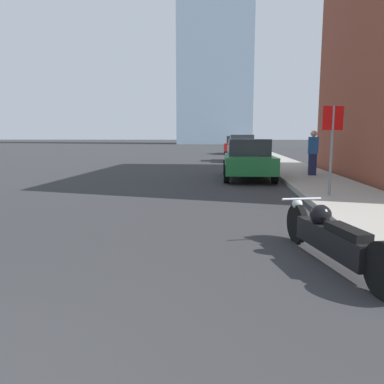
{
  "coord_description": "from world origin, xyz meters",
  "views": [
    {
      "loc": [
        2.18,
        -0.8,
        1.66
      ],
      "look_at": [
        1.51,
        6.16,
        0.62
      ],
      "focal_mm": 35.0,
      "sensor_mm": 36.0,
      "label": 1
    }
  ],
  "objects_px": {
    "parked_car_green": "(248,159)",
    "stop_sign": "(332,135)",
    "parked_car_white": "(241,148)",
    "pedestrian": "(313,152)",
    "motorcycle": "(331,237)",
    "parked_car_red": "(236,145)"
  },
  "relations": [
    {
      "from": "parked_car_green",
      "to": "stop_sign",
      "type": "bearing_deg",
      "value": -70.67
    },
    {
      "from": "parked_car_white",
      "to": "pedestrian",
      "type": "bearing_deg",
      "value": -78.66
    },
    {
      "from": "pedestrian",
      "to": "parked_car_green",
      "type": "bearing_deg",
      "value": -174.66
    },
    {
      "from": "motorcycle",
      "to": "parked_car_red",
      "type": "xyz_separation_m",
      "value": [
        -0.59,
        31.59,
        0.48
      ]
    },
    {
      "from": "motorcycle",
      "to": "pedestrian",
      "type": "relative_size",
      "value": 1.52
    },
    {
      "from": "parked_car_white",
      "to": "stop_sign",
      "type": "relative_size",
      "value": 1.77
    },
    {
      "from": "parked_car_white",
      "to": "parked_car_red",
      "type": "distance_m",
      "value": 10.96
    },
    {
      "from": "parked_car_white",
      "to": "stop_sign",
      "type": "distance_m",
      "value": 15.74
    },
    {
      "from": "motorcycle",
      "to": "parked_car_white",
      "type": "bearing_deg",
      "value": 77.33
    },
    {
      "from": "pedestrian",
      "to": "parked_car_white",
      "type": "bearing_deg",
      "value": 103.0
    },
    {
      "from": "parked_car_red",
      "to": "stop_sign",
      "type": "distance_m",
      "value": 26.66
    },
    {
      "from": "parked_car_red",
      "to": "stop_sign",
      "type": "height_order",
      "value": "stop_sign"
    },
    {
      "from": "motorcycle",
      "to": "stop_sign",
      "type": "distance_m",
      "value": 5.34
    },
    {
      "from": "parked_car_green",
      "to": "parked_car_white",
      "type": "height_order",
      "value": "parked_car_white"
    },
    {
      "from": "parked_car_green",
      "to": "parked_car_red",
      "type": "xyz_separation_m",
      "value": [
        -0.05,
        21.63,
        0.06
      ]
    },
    {
      "from": "stop_sign",
      "to": "parked_car_white",
      "type": "bearing_deg",
      "value": 96.29
    },
    {
      "from": "motorcycle",
      "to": "parked_car_green",
      "type": "relative_size",
      "value": 0.59
    },
    {
      "from": "parked_car_white",
      "to": "pedestrian",
      "type": "height_order",
      "value": "pedestrian"
    },
    {
      "from": "motorcycle",
      "to": "pedestrian",
      "type": "bearing_deg",
      "value": 65.16
    },
    {
      "from": "parked_car_green",
      "to": "stop_sign",
      "type": "distance_m",
      "value": 5.36
    },
    {
      "from": "motorcycle",
      "to": "parked_car_green",
      "type": "bearing_deg",
      "value": 79.26
    },
    {
      "from": "parked_car_green",
      "to": "parked_car_white",
      "type": "distance_m",
      "value": 10.67
    }
  ]
}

